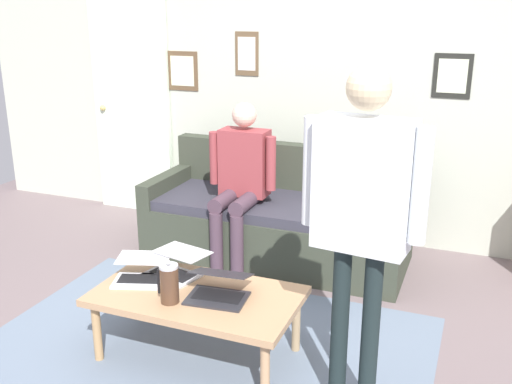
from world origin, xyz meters
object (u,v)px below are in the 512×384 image
french_press (169,283)px  person_standing (362,202)px  couch (278,221)px  person_seated (241,175)px  laptop_center (219,289)px  interior_door (132,109)px  laptop_right (142,273)px  coffee_table (197,299)px  laptop_left (175,267)px

french_press → person_standing: person_standing is taller
couch → person_seated: person_seated is taller
laptop_center → person_standing: person_standing is taller
french_press → interior_door: bearing=-53.3°
laptop_right → person_standing: 1.49m
laptop_center → french_press: 0.28m
couch → laptop_right: bearing=77.5°
laptop_right → person_standing: size_ratio=0.23×
laptop_center → person_seated: bearing=-72.1°
laptop_right → person_standing: person_standing is taller
interior_door → coffee_table: bearing=130.0°
interior_door → french_press: 2.88m
laptop_center → french_press: size_ratio=1.44×
french_press → couch: bearing=-91.2°
interior_door → person_standing: size_ratio=1.18×
laptop_center → coffee_table: bearing=2.3°
couch → person_standing: 2.08m
person_seated → laptop_right: bearing=85.5°
couch → coffee_table: bearing=92.0°
french_press → person_seated: 1.49m
coffee_table → person_standing: person_standing is taller
coffee_table → laptop_center: bearing=-177.7°
coffee_table → laptop_right: 0.40m
laptop_center → couch: bearing=-82.9°
interior_door → person_seated: (-1.49, 0.81, -0.30)m
laptop_left → laptop_right: 0.20m
laptop_right → laptop_center: bearing=176.7°
couch → person_seated: 0.53m
person_seated → french_press: bearing=97.7°
interior_door → couch: bearing=161.2°
laptop_right → person_seated: bearing=-94.5°
interior_door → coffee_table: size_ratio=1.75×
person_seated → couch: bearing=-135.9°
laptop_center → person_seated: (0.42, -1.31, 0.28)m
interior_door → laptop_left: size_ratio=5.17×
laptop_right → person_seated: person_seated is taller
laptop_left → person_standing: person_standing is taller
laptop_right → couch: bearing=-102.5°
coffee_table → french_press: (0.09, 0.15, 0.15)m
coffee_table → laptop_center: laptop_center is taller
french_press → person_seated: person_seated is taller
couch → laptop_right: couch is taller
interior_door → laptop_right: interior_door is taller
couch → coffee_table: 1.54m
laptop_center → person_seated: person_seated is taller
person_standing → laptop_center: bearing=-8.3°
coffee_table → person_standing: size_ratio=0.68×
interior_door → laptop_center: 2.91m
laptop_left → laptop_right: bearing=42.2°
french_press → person_standing: size_ratio=0.15×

